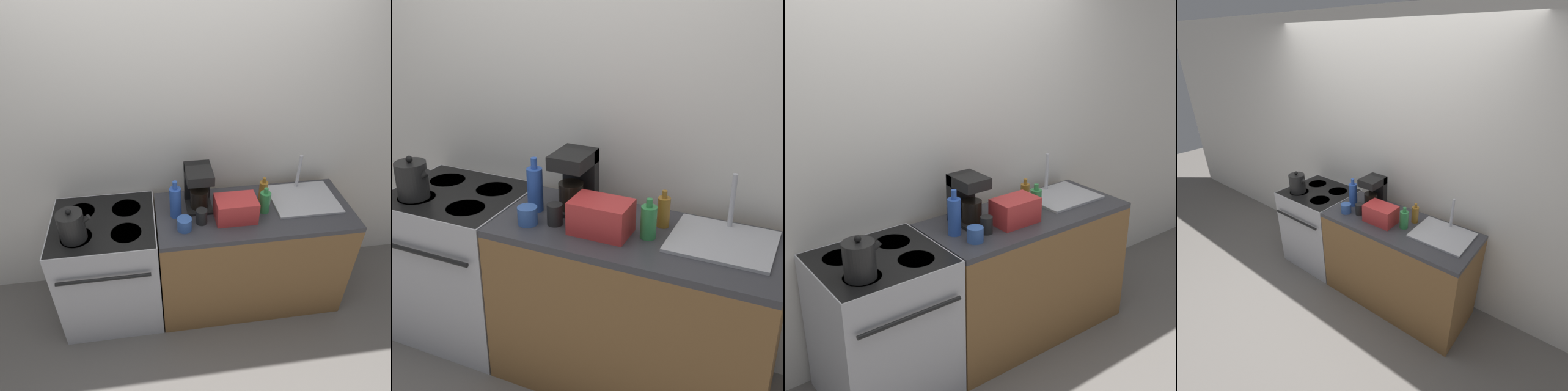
% 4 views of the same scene
% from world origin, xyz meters
% --- Properties ---
extents(ground_plane, '(12.00, 12.00, 0.00)m').
position_xyz_m(ground_plane, '(0.00, 0.00, 0.00)').
color(ground_plane, slate).
extents(wall_back, '(8.00, 0.05, 2.60)m').
position_xyz_m(wall_back, '(0.00, 0.69, 1.30)').
color(wall_back, silver).
rests_on(wall_back, ground_plane).
extents(stove, '(0.71, 0.67, 0.88)m').
position_xyz_m(stove, '(-0.56, 0.31, 0.45)').
color(stove, '#B7B7BC').
rests_on(stove, ground_plane).
extents(counter_block, '(1.38, 0.60, 0.88)m').
position_xyz_m(counter_block, '(0.49, 0.30, 0.44)').
color(counter_block, brown).
rests_on(counter_block, ground_plane).
extents(kettle, '(0.21, 0.17, 0.24)m').
position_xyz_m(kettle, '(-0.73, 0.18, 0.98)').
color(kettle, black).
rests_on(kettle, stove).
extents(toaster, '(0.28, 0.18, 0.16)m').
position_xyz_m(toaster, '(0.34, 0.23, 0.96)').
color(toaster, red).
rests_on(toaster, counter_block).
extents(coffee_maker, '(0.18, 0.23, 0.31)m').
position_xyz_m(coffee_maker, '(0.11, 0.43, 1.04)').
color(coffee_maker, black).
rests_on(coffee_maker, counter_block).
extents(sink_tray, '(0.46, 0.39, 0.28)m').
position_xyz_m(sink_tray, '(0.88, 0.37, 0.89)').
color(sink_tray, '#B7B7BC').
rests_on(sink_tray, counter_block).
extents(bottle_blue, '(0.08, 0.08, 0.28)m').
position_xyz_m(bottle_blue, '(-0.06, 0.31, 1.00)').
color(bottle_blue, '#2D56B7').
rests_on(bottle_blue, counter_block).
extents(bottle_green, '(0.07, 0.07, 0.19)m').
position_xyz_m(bottle_green, '(0.55, 0.27, 0.96)').
color(bottle_green, '#338C47').
rests_on(bottle_green, counter_block).
extents(bottle_amber, '(0.06, 0.06, 0.18)m').
position_xyz_m(bottle_amber, '(0.58, 0.41, 0.96)').
color(bottle_amber, '#9E6B23').
rests_on(bottle_amber, counter_block).
extents(cup_black, '(0.08, 0.08, 0.11)m').
position_xyz_m(cup_black, '(0.10, 0.21, 0.93)').
color(cup_black, black).
rests_on(cup_black, counter_block).
extents(cup_blue, '(0.10, 0.10, 0.09)m').
position_xyz_m(cup_blue, '(-0.02, 0.16, 0.92)').
color(cup_blue, '#3860B2').
rests_on(cup_blue, counter_block).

